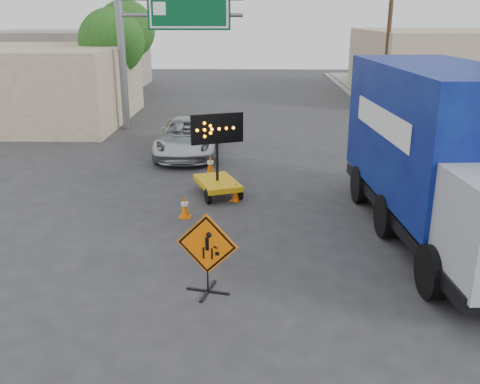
{
  "coord_description": "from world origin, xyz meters",
  "views": [
    {
      "loc": [
        0.02,
        -9.09,
        5.63
      ],
      "look_at": [
        -0.29,
        3.46,
        1.45
      ],
      "focal_mm": 40.0,
      "sensor_mm": 36.0,
      "label": 1
    }
  ],
  "objects_px": {
    "arrow_board": "(217,177)",
    "box_truck": "(443,164)",
    "construction_sign": "(207,252)",
    "pickup_truck": "(188,137)"
  },
  "relations": [
    {
      "from": "pickup_truck",
      "to": "box_truck",
      "type": "height_order",
      "value": "box_truck"
    },
    {
      "from": "box_truck",
      "to": "arrow_board",
      "type": "bearing_deg",
      "value": 148.17
    },
    {
      "from": "construction_sign",
      "to": "box_truck",
      "type": "bearing_deg",
      "value": 42.77
    },
    {
      "from": "construction_sign",
      "to": "pickup_truck",
      "type": "relative_size",
      "value": 0.33
    },
    {
      "from": "pickup_truck",
      "to": "box_truck",
      "type": "bearing_deg",
      "value": -49.98
    },
    {
      "from": "arrow_board",
      "to": "box_truck",
      "type": "distance_m",
      "value": 6.97
    },
    {
      "from": "arrow_board",
      "to": "box_truck",
      "type": "height_order",
      "value": "box_truck"
    },
    {
      "from": "construction_sign",
      "to": "pickup_truck",
      "type": "distance_m",
      "value": 11.95
    },
    {
      "from": "arrow_board",
      "to": "box_truck",
      "type": "relative_size",
      "value": 0.29
    },
    {
      "from": "construction_sign",
      "to": "box_truck",
      "type": "height_order",
      "value": "box_truck"
    }
  ]
}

